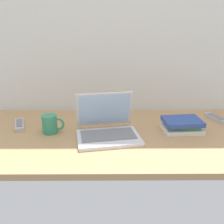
{
  "coord_description": "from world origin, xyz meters",
  "views": [
    {
      "loc": [
        -0.03,
        -1.22,
        0.58
      ],
      "look_at": [
        -0.02,
        0.0,
        0.15
      ],
      "focal_mm": 40.58,
      "sensor_mm": 36.0,
      "label": 1
    }
  ],
  "objects_px": {
    "remote_control_near": "(216,118)",
    "book_stack": "(182,125)",
    "laptop": "(107,127)",
    "remote_control_far": "(20,125)",
    "coffee_mug": "(50,124)"
  },
  "relations": [
    {
      "from": "remote_control_near",
      "to": "book_stack",
      "type": "bearing_deg",
      "value": -148.26
    },
    {
      "from": "laptop",
      "to": "remote_control_near",
      "type": "bearing_deg",
      "value": 18.36
    },
    {
      "from": "laptop",
      "to": "remote_control_near",
      "type": "xyz_separation_m",
      "value": [
        0.65,
        0.22,
        -0.03
      ]
    },
    {
      "from": "laptop",
      "to": "remote_control_far",
      "type": "relative_size",
      "value": 2.09
    },
    {
      "from": "remote_control_near",
      "to": "book_stack",
      "type": "relative_size",
      "value": 0.77
    },
    {
      "from": "coffee_mug",
      "to": "book_stack",
      "type": "bearing_deg",
      "value": 1.95
    },
    {
      "from": "coffee_mug",
      "to": "remote_control_near",
      "type": "xyz_separation_m",
      "value": [
        0.95,
        0.18,
        -0.04
      ]
    },
    {
      "from": "coffee_mug",
      "to": "remote_control_near",
      "type": "height_order",
      "value": "coffee_mug"
    },
    {
      "from": "laptop",
      "to": "book_stack",
      "type": "distance_m",
      "value": 0.41
    },
    {
      "from": "book_stack",
      "to": "remote_control_near",
      "type": "bearing_deg",
      "value": 31.74
    },
    {
      "from": "laptop",
      "to": "remote_control_far",
      "type": "bearing_deg",
      "value": 166.23
    },
    {
      "from": "remote_control_near",
      "to": "book_stack",
      "type": "distance_m",
      "value": 0.29
    },
    {
      "from": "coffee_mug",
      "to": "remote_control_near",
      "type": "bearing_deg",
      "value": 10.53
    },
    {
      "from": "coffee_mug",
      "to": "remote_control_far",
      "type": "relative_size",
      "value": 0.71
    },
    {
      "from": "laptop",
      "to": "coffee_mug",
      "type": "relative_size",
      "value": 2.94
    }
  ]
}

